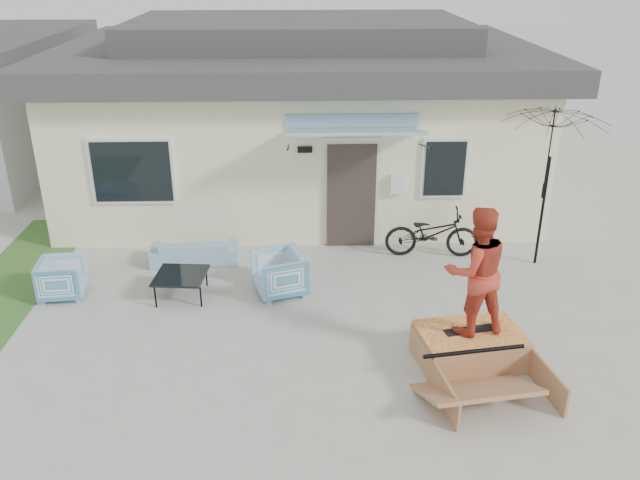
{
  "coord_description": "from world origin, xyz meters",
  "views": [
    {
      "loc": [
        -0.01,
        -7.64,
        5.49
      ],
      "look_at": [
        0.3,
        1.8,
        1.3
      ],
      "focal_mm": 36.94,
      "sensor_mm": 36.0,
      "label": 1
    }
  ],
  "objects_px": {
    "armchair_left": "(62,276)",
    "bicycle": "(432,228)",
    "skate_ramp": "(469,347)",
    "coffee_table": "(182,285)",
    "loveseat": "(194,247)",
    "skateboard": "(470,329)",
    "skater": "(476,269)",
    "armchair_right": "(279,271)",
    "patio_umbrella": "(547,175)"
  },
  "relations": [
    {
      "from": "armchair_left",
      "to": "bicycle",
      "type": "relative_size",
      "value": 0.42
    },
    {
      "from": "skate_ramp",
      "to": "coffee_table",
      "type": "bearing_deg",
      "value": 146.0
    },
    {
      "from": "loveseat",
      "to": "bicycle",
      "type": "bearing_deg",
      "value": 178.14
    },
    {
      "from": "armchair_left",
      "to": "skate_ramp",
      "type": "xyz_separation_m",
      "value": [
        6.49,
        -2.18,
        -0.13
      ]
    },
    {
      "from": "skateboard",
      "to": "skater",
      "type": "relative_size",
      "value": 0.4
    },
    {
      "from": "skate_ramp",
      "to": "skater",
      "type": "height_order",
      "value": "skater"
    },
    {
      "from": "armchair_right",
      "to": "skate_ramp",
      "type": "height_order",
      "value": "armchair_right"
    },
    {
      "from": "bicycle",
      "to": "skate_ramp",
      "type": "bearing_deg",
      "value": -178.06
    },
    {
      "from": "armchair_left",
      "to": "bicycle",
      "type": "height_order",
      "value": "bicycle"
    },
    {
      "from": "skater",
      "to": "patio_umbrella",
      "type": "bearing_deg",
      "value": -133.8
    },
    {
      "from": "coffee_table",
      "to": "bicycle",
      "type": "relative_size",
      "value": 0.47
    },
    {
      "from": "armchair_right",
      "to": "coffee_table",
      "type": "distance_m",
      "value": 1.69
    },
    {
      "from": "loveseat",
      "to": "skateboard",
      "type": "height_order",
      "value": "loveseat"
    },
    {
      "from": "armchair_left",
      "to": "armchair_right",
      "type": "relative_size",
      "value": 0.9
    },
    {
      "from": "loveseat",
      "to": "skate_ramp",
      "type": "distance_m",
      "value": 5.62
    },
    {
      "from": "loveseat",
      "to": "patio_umbrella",
      "type": "height_order",
      "value": "patio_umbrella"
    },
    {
      "from": "armchair_left",
      "to": "armchair_right",
      "type": "distance_m",
      "value": 3.71
    },
    {
      "from": "bicycle",
      "to": "skateboard",
      "type": "bearing_deg",
      "value": -178.2
    },
    {
      "from": "armchair_right",
      "to": "skate_ramp",
      "type": "relative_size",
      "value": 0.43
    },
    {
      "from": "armchair_right",
      "to": "coffee_table",
      "type": "height_order",
      "value": "armchair_right"
    },
    {
      "from": "coffee_table",
      "to": "skateboard",
      "type": "distance_m",
      "value": 4.92
    },
    {
      "from": "loveseat",
      "to": "bicycle",
      "type": "height_order",
      "value": "bicycle"
    },
    {
      "from": "armchair_left",
      "to": "patio_umbrella",
      "type": "xyz_separation_m",
      "value": [
        8.55,
        1.03,
        1.37
      ]
    },
    {
      "from": "armchair_right",
      "to": "patio_umbrella",
      "type": "bearing_deg",
      "value": 83.24
    },
    {
      "from": "armchair_left",
      "to": "skateboard",
      "type": "distance_m",
      "value": 6.83
    },
    {
      "from": "loveseat",
      "to": "skateboard",
      "type": "bearing_deg",
      "value": 138.72
    },
    {
      "from": "skateboard",
      "to": "armchair_left",
      "type": "bearing_deg",
      "value": 150.02
    },
    {
      "from": "armchair_left",
      "to": "skater",
      "type": "bearing_deg",
      "value": -113.68
    },
    {
      "from": "coffee_table",
      "to": "skater",
      "type": "relative_size",
      "value": 0.45
    },
    {
      "from": "skateboard",
      "to": "skater",
      "type": "bearing_deg",
      "value": 0.0
    },
    {
      "from": "skateboard",
      "to": "armchair_right",
      "type": "bearing_deg",
      "value": 130.93
    },
    {
      "from": "armchair_left",
      "to": "armchair_right",
      "type": "bearing_deg",
      "value": -95.74
    },
    {
      "from": "skateboard",
      "to": "patio_umbrella",
      "type": "bearing_deg",
      "value": 45.09
    },
    {
      "from": "patio_umbrella",
      "to": "skateboard",
      "type": "bearing_deg",
      "value": -123.15
    },
    {
      "from": "coffee_table",
      "to": "skate_ramp",
      "type": "bearing_deg",
      "value": -25.24
    },
    {
      "from": "armchair_right",
      "to": "skate_ramp",
      "type": "bearing_deg",
      "value": 33.22
    },
    {
      "from": "loveseat",
      "to": "patio_umbrella",
      "type": "bearing_deg",
      "value": 174.13
    },
    {
      "from": "armchair_left",
      "to": "patio_umbrella",
      "type": "height_order",
      "value": "patio_umbrella"
    },
    {
      "from": "loveseat",
      "to": "skate_ramp",
      "type": "height_order",
      "value": "loveseat"
    },
    {
      "from": "loveseat",
      "to": "skater",
      "type": "height_order",
      "value": "skater"
    },
    {
      "from": "bicycle",
      "to": "patio_umbrella",
      "type": "distance_m",
      "value": 2.3
    },
    {
      "from": "patio_umbrella",
      "to": "skater",
      "type": "bearing_deg",
      "value": -123.15
    },
    {
      "from": "coffee_table",
      "to": "patio_umbrella",
      "type": "bearing_deg",
      "value": 9.61
    },
    {
      "from": "loveseat",
      "to": "skateboard",
      "type": "distance_m",
      "value": 5.59
    },
    {
      "from": "armchair_left",
      "to": "skater",
      "type": "distance_m",
      "value": 6.91
    },
    {
      "from": "bicycle",
      "to": "skateboard",
      "type": "xyz_separation_m",
      "value": [
        -0.13,
        -3.55,
        -0.07
      ]
    },
    {
      "from": "coffee_table",
      "to": "skateboard",
      "type": "xyz_separation_m",
      "value": [
        4.46,
        -2.06,
        0.3
      ]
    },
    {
      "from": "patio_umbrella",
      "to": "skate_ramp",
      "type": "height_order",
      "value": "patio_umbrella"
    },
    {
      "from": "loveseat",
      "to": "coffee_table",
      "type": "bearing_deg",
      "value": 85.04
    },
    {
      "from": "coffee_table",
      "to": "bicycle",
      "type": "bearing_deg",
      "value": 18.09
    }
  ]
}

